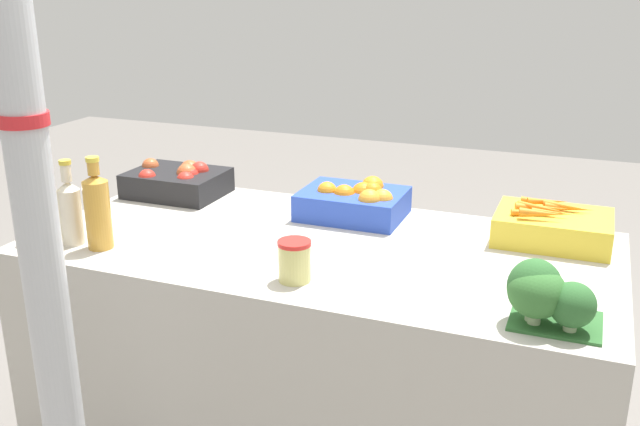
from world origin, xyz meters
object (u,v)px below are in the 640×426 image
(orange_crate, at_px, (355,201))
(broccoli_pile, at_px, (544,294))
(juice_bottle_golden, at_px, (44,210))
(apple_crate, at_px, (178,181))
(juice_bottle_cloudy, at_px, (70,210))
(carrot_crate, at_px, (553,226))
(juice_bottle_amber, at_px, (98,210))
(support_pole, at_px, (27,147))
(pickle_jar, at_px, (295,261))

(orange_crate, xyz_separation_m, broccoli_pile, (0.69, -0.62, 0.03))
(orange_crate, height_order, juice_bottle_golden, juice_bottle_golden)
(apple_crate, relative_size, juice_bottle_cloudy, 1.30)
(orange_crate, height_order, carrot_crate, same)
(orange_crate, relative_size, juice_bottle_golden, 1.49)
(apple_crate, xyz_separation_m, juice_bottle_cloudy, (-0.03, -0.58, 0.06))
(carrot_crate, xyz_separation_m, juice_bottle_cloudy, (-1.43, -0.58, 0.06))
(orange_crate, bearing_deg, carrot_crate, 0.14)
(orange_crate, height_order, broccoli_pile, broccoli_pile)
(juice_bottle_golden, bearing_deg, broccoli_pile, -1.52)
(apple_crate, relative_size, broccoli_pile, 1.54)
(juice_bottle_cloudy, distance_m, juice_bottle_amber, 0.11)
(orange_crate, xyz_separation_m, carrot_crate, (0.67, 0.00, -0.01))
(apple_crate, bearing_deg, support_pole, -74.41)
(broccoli_pile, relative_size, pickle_jar, 1.96)
(apple_crate, height_order, juice_bottle_amber, juice_bottle_amber)
(juice_bottle_cloudy, relative_size, pickle_jar, 2.31)
(support_pole, relative_size, apple_crate, 7.18)
(carrot_crate, distance_m, juice_bottle_cloudy, 1.54)
(broccoli_pile, xyz_separation_m, juice_bottle_golden, (-1.55, 0.04, 0.01))
(apple_crate, height_order, carrot_crate, same)
(juice_bottle_cloudy, relative_size, juice_bottle_amber, 0.93)
(carrot_crate, relative_size, juice_bottle_cloudy, 1.30)
(carrot_crate, distance_m, pickle_jar, 0.88)
(orange_crate, distance_m, carrot_crate, 0.67)
(support_pole, bearing_deg, juice_bottle_amber, 114.37)
(apple_crate, xyz_separation_m, carrot_crate, (1.40, 0.00, -0.00))
(broccoli_pile, bearing_deg, juice_bottle_amber, 178.24)
(carrot_crate, xyz_separation_m, broccoli_pile, (0.02, -0.62, 0.03))
(orange_crate, bearing_deg, juice_bottle_cloudy, -142.73)
(juice_bottle_amber, bearing_deg, apple_crate, 97.69)
(juice_bottle_cloudy, height_order, juice_bottle_amber, juice_bottle_amber)
(broccoli_pile, distance_m, juice_bottle_golden, 1.55)
(broccoli_pile, distance_m, pickle_jar, 0.67)
(orange_crate, bearing_deg, juice_bottle_amber, -138.49)
(juice_bottle_golden, height_order, juice_bottle_cloudy, juice_bottle_cloudy)
(carrot_crate, distance_m, juice_bottle_amber, 1.44)
(juice_bottle_golden, xyz_separation_m, juice_bottle_amber, (0.21, -0.00, 0.03))
(apple_crate, distance_m, broccoli_pile, 1.55)
(apple_crate, bearing_deg, juice_bottle_cloudy, -92.82)
(pickle_jar, bearing_deg, broccoli_pile, -2.67)
(juice_bottle_amber, bearing_deg, broccoli_pile, -1.76)
(apple_crate, xyz_separation_m, juice_bottle_amber, (0.08, -0.58, 0.07))
(support_pole, xyz_separation_m, carrot_crate, (1.10, 1.06, -0.40))
(juice_bottle_amber, xyz_separation_m, pickle_jar, (0.67, -0.01, -0.07))
(orange_crate, distance_m, juice_bottle_golden, 1.04)
(broccoli_pile, height_order, juice_bottle_cloudy, juice_bottle_cloudy)
(juice_bottle_cloudy, xyz_separation_m, juice_bottle_amber, (0.11, -0.00, 0.01))
(support_pole, height_order, juice_bottle_cloudy, support_pole)
(apple_crate, xyz_separation_m, orange_crate, (0.73, -0.00, 0.00))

